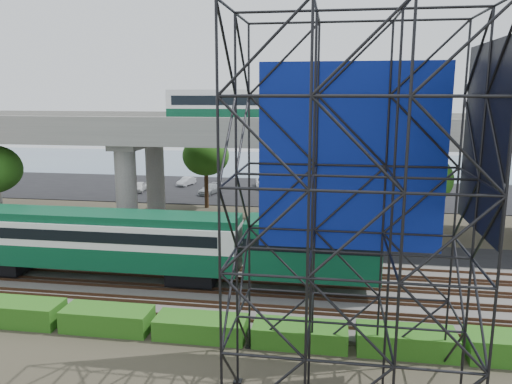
# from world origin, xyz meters

# --- Properties ---
(ground) EXTENTS (140.00, 140.00, 0.00)m
(ground) POSITION_xyz_m (0.00, 0.00, 0.00)
(ground) COLOR #474233
(ground) RESTS_ON ground
(ballast_bed) EXTENTS (90.00, 12.00, 0.20)m
(ballast_bed) POSITION_xyz_m (0.00, 2.00, 0.10)
(ballast_bed) COLOR slate
(ballast_bed) RESTS_ON ground
(service_road) EXTENTS (90.00, 5.00, 0.08)m
(service_road) POSITION_xyz_m (0.00, 10.50, 0.04)
(service_road) COLOR black
(service_road) RESTS_ON ground
(parking_lot) EXTENTS (90.00, 18.00, 0.08)m
(parking_lot) POSITION_xyz_m (0.00, 34.00, 0.04)
(parking_lot) COLOR black
(parking_lot) RESTS_ON ground
(harbor_water) EXTENTS (140.00, 40.00, 0.03)m
(harbor_water) POSITION_xyz_m (0.00, 56.00, 0.01)
(harbor_water) COLOR #4B5D7B
(harbor_water) RESTS_ON ground
(rail_tracks) EXTENTS (90.00, 9.52, 0.16)m
(rail_tracks) POSITION_xyz_m (0.00, 2.00, 0.28)
(rail_tracks) COLOR #472D1E
(rail_tracks) RESTS_ON ballast_bed
(commuter_train) EXTENTS (29.30, 3.06, 4.30)m
(commuter_train) POSITION_xyz_m (-5.61, 2.00, 2.88)
(commuter_train) COLOR black
(commuter_train) RESTS_ON rail_tracks
(overpass) EXTENTS (80.00, 12.00, 12.40)m
(overpass) POSITION_xyz_m (-0.08, 16.00, 8.21)
(overpass) COLOR #9E9B93
(overpass) RESTS_ON ground
(scaffold_tower) EXTENTS (9.36, 6.36, 15.00)m
(scaffold_tower) POSITION_xyz_m (8.12, -7.98, 7.47)
(scaffold_tower) COLOR black
(scaffold_tower) RESTS_ON ground
(hedge_strip) EXTENTS (34.60, 1.80, 1.20)m
(hedge_strip) POSITION_xyz_m (1.01, -4.30, 0.56)
(hedge_strip) COLOR #225413
(hedge_strip) RESTS_ON ground
(trees) EXTENTS (40.94, 16.94, 7.69)m
(trees) POSITION_xyz_m (-4.67, 16.17, 5.57)
(trees) COLOR #382314
(trees) RESTS_ON ground
(suv) EXTENTS (4.62, 2.25, 1.26)m
(suv) POSITION_xyz_m (-10.95, 10.33, 0.71)
(suv) COLOR black
(suv) RESTS_ON service_road
(parked_cars) EXTENTS (36.08, 9.57, 1.29)m
(parked_cars) POSITION_xyz_m (0.93, 33.69, 0.67)
(parked_cars) COLOR silver
(parked_cars) RESTS_ON parking_lot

